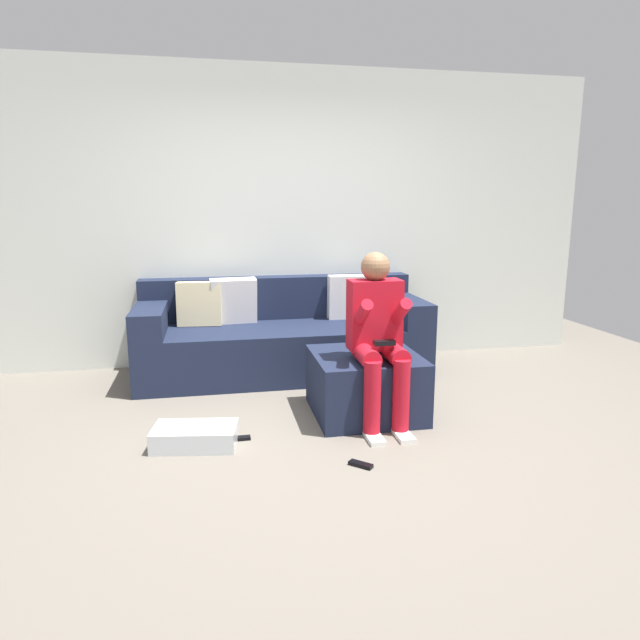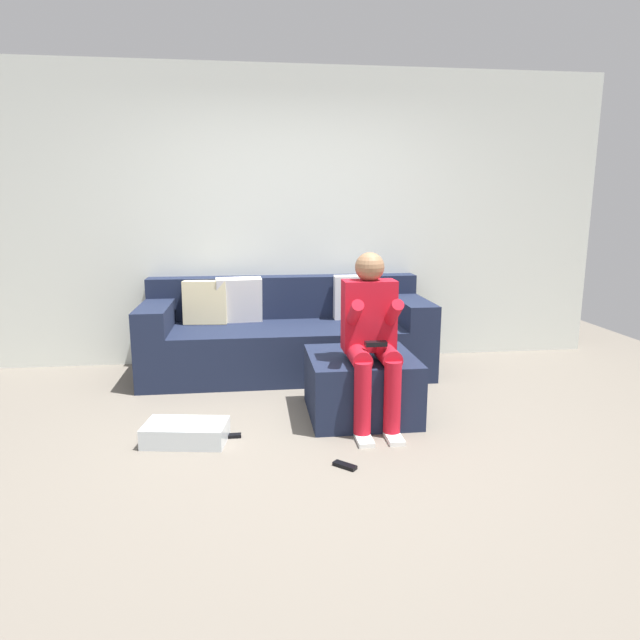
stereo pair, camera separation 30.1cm
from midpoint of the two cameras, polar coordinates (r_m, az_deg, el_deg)
ground_plane at (r=3.56m, az=-1.18°, el=-12.91°), size 7.74×7.74×0.00m
wall_back at (r=5.33m, az=-5.24°, el=10.29°), size 5.96×0.10×2.71m
couch_sectional at (r=5.01m, az=-5.71°, el=-1.75°), size 2.49×0.93×0.85m
ottoman at (r=4.03m, az=2.53°, el=-6.60°), size 0.74×0.74×0.44m
person_seated at (r=3.74m, az=3.68°, el=-1.20°), size 0.36×0.58×1.17m
storage_bin at (r=3.68m, az=-15.00°, el=-11.44°), size 0.55×0.37×0.13m
remote_near_ottoman at (r=3.33m, az=1.52°, el=-14.59°), size 0.14×0.13×0.02m
remote_by_storage_bin at (r=3.72m, az=-10.66°, el=-11.84°), size 0.15×0.05×0.02m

